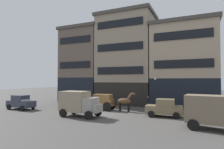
% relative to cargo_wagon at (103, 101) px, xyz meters
% --- Properties ---
extents(ground_plane, '(120.00, 120.00, 0.00)m').
position_rel_cargo_wagon_xyz_m(ground_plane, '(1.14, -2.61, -1.15)').
color(ground_plane, '#4C4947').
extents(building_far_left, '(7.60, 7.03, 13.04)m').
position_rel_cargo_wagon_xyz_m(building_far_left, '(-7.64, 7.76, 5.41)').
color(building_far_left, black).
rests_on(building_far_left, ground_plane).
extents(building_center_left, '(9.13, 7.03, 14.49)m').
position_rel_cargo_wagon_xyz_m(building_center_left, '(0.37, 7.76, 6.14)').
color(building_center_left, black).
rests_on(building_center_left, ground_plane).
extents(building_center_right, '(9.14, 7.03, 11.98)m').
position_rel_cargo_wagon_xyz_m(building_center_right, '(9.16, 7.76, 4.88)').
color(building_center_right, black).
rests_on(building_center_right, ground_plane).
extents(cargo_wagon, '(2.91, 1.51, 1.98)m').
position_rel_cargo_wagon_xyz_m(cargo_wagon, '(0.00, 0.00, 0.00)').
color(cargo_wagon, brown).
rests_on(cargo_wagon, ground_plane).
extents(draft_horse, '(2.34, 0.61, 2.30)m').
position_rel_cargo_wagon_xyz_m(draft_horse, '(2.95, 0.00, 0.12)').
color(draft_horse, '#513823').
rests_on(draft_horse, ground_plane).
extents(delivery_truck_near, '(4.37, 2.18, 2.62)m').
position_rel_cargo_wagon_xyz_m(delivery_truck_near, '(-0.30, -4.85, 0.28)').
color(delivery_truck_near, gray).
rests_on(delivery_truck_near, ground_plane).
extents(delivery_truck_far, '(4.49, 2.47, 2.62)m').
position_rel_cargo_wagon_xyz_m(delivery_truck_far, '(12.02, -5.02, 0.28)').
color(delivery_truck_far, '#7A6B4C').
rests_on(delivery_truck_far, ground_plane).
extents(sedan_dark, '(3.84, 2.14, 1.83)m').
position_rel_cargo_wagon_xyz_m(sedan_dark, '(7.76, -1.28, -0.23)').
color(sedan_dark, '#7A6B4C').
rests_on(sedan_dark, ground_plane).
extents(sedan_light, '(3.71, 1.88, 1.83)m').
position_rel_cargo_wagon_xyz_m(sedan_light, '(-9.90, -3.99, -0.23)').
color(sedan_light, '#333847').
rests_on(sedan_light, ground_plane).
extents(pedestrian_officer, '(0.37, 0.37, 1.79)m').
position_rel_cargo_wagon_xyz_m(pedestrian_officer, '(5.10, 2.71, -0.17)').
color(pedestrian_officer, black).
rests_on(pedestrian_officer, ground_plane).
extents(streetlamp_curbside, '(0.32, 0.32, 4.12)m').
position_rel_cargo_wagon_xyz_m(streetlamp_curbside, '(6.03, 2.66, 1.52)').
color(streetlamp_curbside, black).
rests_on(streetlamp_curbside, ground_plane).
extents(fire_hydrant_curbside, '(0.24, 0.24, 0.83)m').
position_rel_cargo_wagon_xyz_m(fire_hydrant_curbside, '(-2.70, 2.41, -0.72)').
color(fire_hydrant_curbside, maroon).
rests_on(fire_hydrant_curbside, ground_plane).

